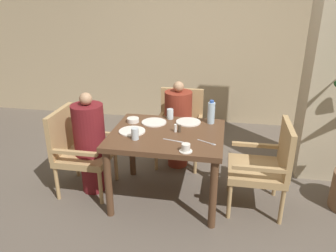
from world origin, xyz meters
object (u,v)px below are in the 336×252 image
(chair_right_side, at_px, (266,164))
(teacup_with_saucer, at_px, (186,148))
(bowl_small, at_px, (133,120))
(chair_left_side, at_px, (78,148))
(plate_main_right, at_px, (154,122))
(plate_dessert_center, at_px, (188,122))
(water_bottle, at_px, (211,113))
(plate_main_left, at_px, (132,131))
(diner_in_left_chair, at_px, (90,142))
(diner_in_far_chair, at_px, (178,124))
(glass_tall_near, at_px, (135,134))
(glass_tall_mid, at_px, (170,114))
(chair_far_side, at_px, (180,124))

(chair_right_side, relative_size, teacup_with_saucer, 7.92)
(teacup_with_saucer, relative_size, bowl_small, 0.90)
(chair_left_side, relative_size, plate_main_right, 3.47)
(plate_dessert_center, xyz_separation_m, water_bottle, (0.23, 0.03, 0.11))
(plate_main_left, xyz_separation_m, water_bottle, (0.74, 0.37, 0.11))
(chair_left_side, xyz_separation_m, plate_main_left, (0.61, -0.04, 0.26))
(diner_in_left_chair, height_order, water_bottle, diner_in_left_chair)
(diner_in_left_chair, height_order, chair_right_side, diner_in_left_chair)
(chair_left_side, distance_m, plate_main_left, 0.67)
(diner_in_far_chair, bearing_deg, chair_right_side, -36.96)
(plate_main_right, bearing_deg, chair_left_side, -163.60)
(glass_tall_near, bearing_deg, glass_tall_mid, 68.76)
(diner_in_far_chair, bearing_deg, water_bottle, -44.26)
(diner_in_far_chair, xyz_separation_m, glass_tall_near, (-0.26, -0.92, 0.25))
(chair_left_side, distance_m, chair_right_side, 1.90)
(diner_in_far_chair, height_order, plate_main_left, diner_in_far_chair)
(diner_in_far_chair, bearing_deg, plate_main_right, -110.33)
(water_bottle, bearing_deg, diner_in_left_chair, -164.85)
(plate_dessert_center, relative_size, teacup_with_saucer, 2.28)
(diner_in_left_chair, bearing_deg, plate_main_right, 19.88)
(diner_in_far_chair, bearing_deg, glass_tall_near, -105.87)
(chair_left_side, distance_m, glass_tall_near, 0.78)
(glass_tall_near, bearing_deg, diner_in_far_chair, 74.13)
(diner_in_left_chair, xyz_separation_m, water_bottle, (1.21, 0.33, 0.29))
(diner_in_far_chair, bearing_deg, diner_in_left_chair, -138.47)
(chair_far_side, height_order, diner_in_far_chair, diner_in_far_chair)
(diner_in_far_chair, bearing_deg, plate_main_left, -114.12)
(plate_main_right, relative_size, bowl_small, 2.05)
(teacup_with_saucer, bearing_deg, plate_main_right, 124.45)
(diner_in_far_chair, height_order, water_bottle, diner_in_far_chair)
(diner_in_left_chair, xyz_separation_m, glass_tall_near, (0.55, -0.21, 0.23))
(chair_right_side, distance_m, plate_main_left, 1.32)
(plate_main_right, height_order, bowl_small, bowl_small)
(diner_in_left_chair, bearing_deg, teacup_with_saucer, -19.80)
(chair_right_side, height_order, bowl_small, chair_right_side)
(diner_in_left_chair, distance_m, diner_in_far_chair, 1.08)
(plate_main_left, distance_m, plate_dessert_center, 0.61)
(chair_left_side, xyz_separation_m, bowl_small, (0.55, 0.21, 0.27))
(diner_in_far_chair, height_order, bowl_small, diner_in_far_chair)
(chair_left_side, bearing_deg, diner_in_left_chair, 0.00)
(chair_left_side, relative_size, chair_right_side, 1.00)
(diner_in_left_chair, bearing_deg, glass_tall_mid, 25.83)
(chair_right_side, distance_m, plate_dessert_center, 0.88)
(chair_left_side, xyz_separation_m, plate_dessert_center, (1.12, 0.30, 0.26))
(diner_in_left_chair, relative_size, plate_main_right, 4.24)
(diner_in_far_chair, relative_size, bowl_small, 8.44)
(water_bottle, bearing_deg, diner_in_far_chair, 135.74)
(glass_tall_mid, bearing_deg, plate_dessert_center, -20.16)
(chair_far_side, relative_size, diner_in_far_chair, 0.84)
(plate_main_right, bearing_deg, diner_in_far_chair, 69.67)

